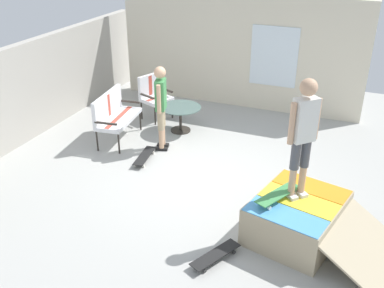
% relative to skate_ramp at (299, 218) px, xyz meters
% --- Properties ---
extents(ground_plane, '(12.00, 12.00, 0.10)m').
position_rel_skate_ramp_xyz_m(ground_plane, '(0.95, 1.93, -0.36)').
color(ground_plane, '#A8A8A3').
extents(back_wall_cinderblock, '(9.00, 0.20, 2.00)m').
position_rel_skate_ramp_xyz_m(back_wall_cinderblock, '(0.95, 5.93, 0.69)').
color(back_wall_cinderblock, '#ADA89E').
rests_on(back_wall_cinderblock, ground_plane).
extents(house_facade, '(0.23, 6.00, 2.71)m').
position_rel_skate_ramp_xyz_m(house_facade, '(4.74, 2.42, 1.05)').
color(house_facade, beige).
rests_on(house_facade, ground_plane).
extents(skate_ramp, '(1.78, 2.21, 0.61)m').
position_rel_skate_ramp_xyz_m(skate_ramp, '(0.00, 0.00, 0.00)').
color(skate_ramp, tan).
rests_on(skate_ramp, ground_plane).
extents(patio_bench, '(1.31, 0.70, 1.02)m').
position_rel_skate_ramp_xyz_m(patio_bench, '(1.80, 4.19, 0.31)').
color(patio_bench, '#2D2823').
rests_on(patio_bench, ground_plane).
extents(patio_chair_near_house, '(0.78, 0.74, 1.02)m').
position_rel_skate_ramp_xyz_m(patio_chair_near_house, '(3.18, 3.97, 0.31)').
color(patio_chair_near_house, '#2D2823').
rests_on(patio_chair_near_house, ground_plane).
extents(patio_table, '(0.90, 0.90, 0.57)m').
position_rel_skate_ramp_xyz_m(patio_table, '(2.72, 3.07, 0.10)').
color(patio_table, '#2D2823').
rests_on(patio_table, ground_plane).
extents(person_watching, '(0.46, 0.31, 1.72)m').
position_rel_skate_ramp_xyz_m(person_watching, '(1.80, 3.08, 0.70)').
color(person_watching, black).
rests_on(person_watching, ground_plane).
extents(person_skater, '(0.37, 0.37, 1.76)m').
position_rel_skate_ramp_xyz_m(person_skater, '(0.10, 0.10, 1.35)').
color(person_skater, silver).
rests_on(person_skater, skate_ramp).
extents(skateboard_by_bench, '(0.82, 0.31, 0.10)m').
position_rel_skate_ramp_xyz_m(skateboard_by_bench, '(1.21, 3.18, -0.22)').
color(skateboard_by_bench, black).
rests_on(skateboard_by_bench, ground_plane).
extents(skateboard_spare, '(0.81, 0.53, 0.10)m').
position_rel_skate_ramp_xyz_m(skateboard_spare, '(-0.96, 0.93, -0.22)').
color(skateboard_spare, black).
rests_on(skateboard_spare, ground_plane).
extents(skateboard_on_ramp, '(0.81, 0.53, 0.10)m').
position_rel_skate_ramp_xyz_m(skateboard_on_ramp, '(-0.10, 0.32, 0.39)').
color(skateboard_on_ramp, '#3F8C4C').
rests_on(skateboard_on_ramp, skate_ramp).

